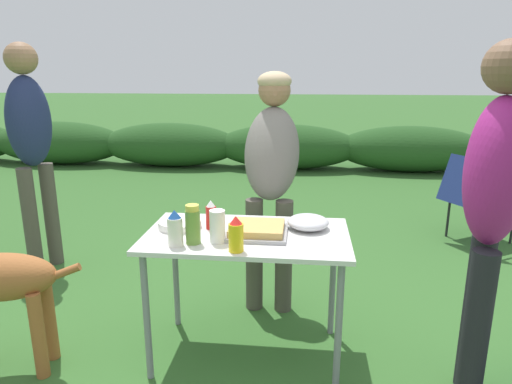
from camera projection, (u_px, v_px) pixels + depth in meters
The scene contains 15 objects.
ground_plane at pixel (248, 353), 2.66m from camera, with size 60.00×60.00×0.00m, color #336028.
shrub_hedge at pixel (287, 147), 7.58m from camera, with size 14.40×0.90×0.74m.
folding_table at pixel (247, 247), 2.49m from camera, with size 1.10×0.64×0.74m.
food_tray at pixel (257, 230), 2.44m from camera, with size 0.32×0.30×0.06m.
plate_stack at pixel (180, 224), 2.55m from camera, with size 0.24×0.24×0.04m, color white.
mixing_bowl at pixel (308, 222), 2.53m from camera, with size 0.23×0.23×0.08m, color silver.
paper_cup_stack at pixel (217, 226), 2.32m from camera, with size 0.08×0.08×0.17m, color white.
mayo_bottle at pixel (175, 229), 2.27m from camera, with size 0.08×0.08×0.19m.
ketchup_bottle at pixel (211, 215), 2.52m from camera, with size 0.06×0.06×0.16m.
mustard_bottle at pixel (236, 235), 2.20m from camera, with size 0.07×0.07×0.18m.
relish_jar at pixel (193, 225), 2.30m from camera, with size 0.08×0.08×0.20m.
standing_person_in_red_jacket at pixel (272, 164), 3.01m from camera, with size 0.38×0.49×1.59m.
standing_person_in_dark_puffer at pixel (493, 198), 2.03m from camera, with size 0.37×0.44×1.72m.
standing_person_in_navy_coat at pixel (31, 136), 3.54m from camera, with size 0.37×0.43×1.80m.
camp_chair_green_behind_table at pixel (475, 195), 4.27m from camera, with size 0.74×0.70×0.83m.
Camera 1 is at (0.30, -2.31, 1.59)m, focal length 32.00 mm.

